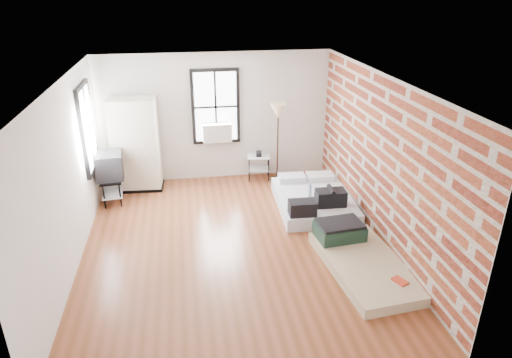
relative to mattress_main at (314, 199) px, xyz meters
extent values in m
plane|color=brown|center=(-1.74, -1.14, -0.17)|extent=(6.00, 6.00, 0.00)
cube|color=silver|center=(-1.74, 1.86, 1.23)|extent=(5.00, 0.01, 2.80)
cube|color=silver|center=(-1.74, -4.14, 1.23)|extent=(5.00, 0.01, 2.80)
cube|color=silver|center=(-4.24, -1.14, 1.23)|extent=(0.01, 6.00, 2.80)
cube|color=brown|center=(0.76, -1.14, 1.23)|extent=(0.02, 6.00, 2.80)
cube|color=white|center=(-1.74, -1.14, 2.63)|extent=(5.00, 6.00, 0.01)
cube|color=white|center=(-1.74, 1.81, 1.48)|extent=(0.90, 0.02, 1.50)
cube|color=black|center=(-2.23, 1.83, 1.48)|extent=(0.07, 0.08, 1.64)
cube|color=black|center=(-1.26, 1.83, 1.48)|extent=(0.07, 0.08, 1.64)
cube|color=black|center=(-1.74, 1.83, 2.27)|extent=(0.90, 0.08, 0.07)
cube|color=black|center=(-1.74, 1.83, 0.70)|extent=(0.90, 0.08, 0.07)
cube|color=black|center=(-1.74, 1.80, 1.48)|extent=(0.04, 0.02, 1.50)
cube|color=black|center=(-1.74, 1.80, 1.48)|extent=(0.90, 0.02, 0.04)
cube|color=white|center=(-1.74, 1.69, 0.95)|extent=(0.62, 0.30, 0.40)
cube|color=white|center=(-4.19, 0.66, 1.48)|extent=(0.02, 0.90, 1.50)
cube|color=black|center=(-4.21, 0.17, 1.48)|extent=(0.08, 0.07, 1.64)
cube|color=black|center=(-4.21, 1.14, 1.48)|extent=(0.08, 0.07, 1.64)
cube|color=black|center=(-4.21, 0.66, 2.27)|extent=(0.08, 0.90, 0.07)
cube|color=black|center=(-4.21, 0.66, 0.70)|extent=(0.08, 0.90, 0.07)
cube|color=black|center=(-4.18, 0.66, 1.48)|extent=(0.02, 0.04, 1.50)
cube|color=black|center=(-4.18, 0.66, 1.48)|extent=(0.02, 0.90, 0.04)
cube|color=white|center=(0.01, 0.02, -0.04)|extent=(1.50, 1.99, 0.25)
cube|color=white|center=(-0.26, 0.80, 0.14)|extent=(0.57, 0.38, 0.12)
cube|color=white|center=(0.34, 0.77, 0.14)|extent=(0.57, 0.38, 0.12)
cube|color=black|center=(0.19, -0.44, 0.24)|extent=(0.57, 0.35, 0.30)
cylinder|color=black|center=(0.19, -0.44, 0.41)|extent=(0.10, 0.36, 0.08)
cube|color=black|center=(-0.43, -0.72, 0.22)|extent=(0.50, 0.33, 0.26)
cylinder|color=#9EC0CC|center=(-0.10, -0.02, 0.20)|extent=(0.07, 0.07, 0.22)
cylinder|color=#1736A7|center=(-0.10, -0.02, 0.32)|extent=(0.04, 0.04, 0.03)
cube|color=tan|center=(0.21, -2.21, -0.09)|extent=(1.30, 2.19, 0.17)
cube|color=#163127|center=(0.02, -1.45, 0.12)|extent=(0.82, 0.62, 0.24)
cube|color=black|center=(0.02, -1.45, 0.26)|extent=(0.77, 0.57, 0.04)
cube|color=#B9361D|center=(0.48, -2.80, 0.01)|extent=(0.22, 0.26, 0.03)
cube|color=black|center=(-3.48, 1.51, -0.14)|extent=(1.04, 0.64, 0.06)
cube|color=white|center=(-3.48, 1.51, 0.85)|extent=(0.99, 0.60, 1.92)
cylinder|color=black|center=(-1.08, 1.45, 0.10)|extent=(0.02, 0.02, 0.54)
cylinder|color=black|center=(-0.65, 1.38, 0.10)|extent=(0.02, 0.02, 0.54)
cylinder|color=black|center=(-1.03, 1.78, 0.10)|extent=(0.02, 0.02, 0.54)
cylinder|color=black|center=(-0.60, 1.71, 0.10)|extent=(0.02, 0.02, 0.54)
cube|color=silver|center=(-0.84, 1.58, 0.37)|extent=(0.55, 0.47, 0.02)
cube|color=silver|center=(-0.84, 1.58, 0.08)|extent=(0.53, 0.44, 0.02)
cube|color=black|center=(-0.84, 1.58, 0.43)|extent=(0.14, 0.19, 0.10)
cylinder|color=#311E10|center=(-0.43, 1.51, -0.15)|extent=(0.25, 0.25, 0.03)
cylinder|color=#311E10|center=(-0.43, 1.51, 0.61)|extent=(0.03, 0.03, 1.51)
cone|color=tan|center=(-0.43, 1.51, 1.41)|extent=(0.37, 0.37, 0.33)
cylinder|color=black|center=(-4.09, 0.61, 0.09)|extent=(0.03, 0.03, 0.51)
cylinder|color=black|center=(-3.78, 0.64, 0.09)|extent=(0.03, 0.03, 0.51)
cylinder|color=black|center=(-4.15, 1.22, 0.09)|extent=(0.03, 0.03, 0.51)
cylinder|color=black|center=(-3.84, 1.25, 0.09)|extent=(0.03, 0.03, 0.51)
cube|color=black|center=(-3.96, 0.93, 0.34)|extent=(0.48, 0.77, 0.03)
cube|color=silver|center=(-3.96, 0.93, 0.04)|extent=(0.46, 0.75, 0.02)
cube|color=black|center=(-3.96, 0.93, 0.61)|extent=(0.57, 0.64, 0.51)
cube|color=black|center=(-3.71, 0.96, 0.61)|extent=(0.07, 0.49, 0.41)
camera|label=1|loc=(-2.45, -7.81, 4.00)|focal=32.00mm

